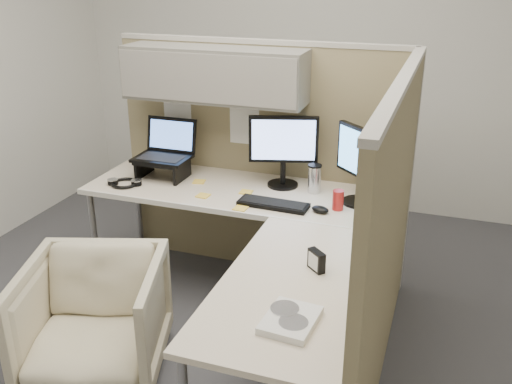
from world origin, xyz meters
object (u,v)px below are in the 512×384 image
(desk, at_px, (253,227))
(office_chair, at_px, (94,315))
(keyboard, at_px, (273,204))
(monitor_left, at_px, (283,146))

(desk, xyz_separation_m, office_chair, (-0.66, -0.65, -0.33))
(desk, relative_size, keyboard, 4.71)
(keyboard, bearing_deg, monitor_left, 99.59)
(desk, relative_size, office_chair, 2.76)
(desk, distance_m, office_chair, 0.98)
(office_chair, height_order, keyboard, keyboard)
(office_chair, distance_m, keyboard, 1.19)
(office_chair, relative_size, keyboard, 1.70)
(office_chair, xyz_separation_m, monitor_left, (0.67, 1.21, 0.64))
(desk, bearing_deg, keyboard, 77.65)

